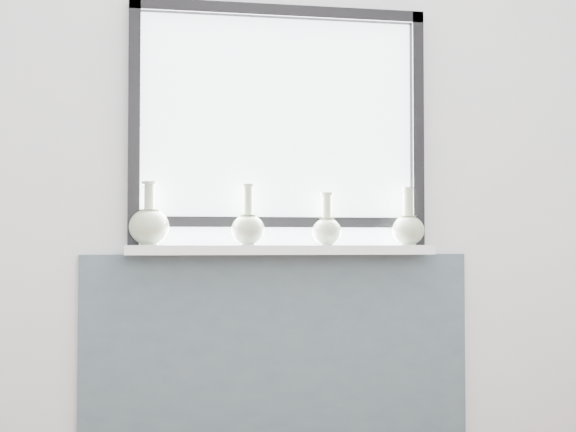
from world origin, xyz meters
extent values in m
cube|color=silver|center=(0.00, 1.81, 1.30)|extent=(3.60, 0.02, 2.60)
cube|color=#485A64|center=(0.00, 1.78, 0.43)|extent=(1.70, 0.03, 0.86)
cube|color=white|center=(0.00, 1.71, 0.88)|extent=(1.32, 0.18, 0.04)
cube|color=black|center=(-0.62, 1.76, 1.43)|extent=(0.05, 0.06, 1.05)
cube|color=black|center=(0.62, 1.76, 1.43)|extent=(0.05, 0.06, 1.05)
cube|color=black|center=(0.00, 1.76, 1.92)|extent=(1.30, 0.06, 0.05)
cube|color=black|center=(0.00, 1.76, 1.00)|extent=(1.20, 0.05, 0.04)
cube|color=white|center=(0.00, 1.79, 1.40)|extent=(1.20, 0.01, 1.00)
cylinder|color=#A5B793|center=(-0.56, 1.72, 0.90)|extent=(0.08, 0.08, 0.01)
ellipsoid|color=#A5B793|center=(-0.56, 1.72, 0.98)|extent=(0.17, 0.17, 0.15)
cone|color=#A5B793|center=(-0.56, 1.72, 1.03)|extent=(0.09, 0.09, 0.03)
cylinder|color=#A5B793|center=(-0.56, 1.72, 1.09)|extent=(0.04, 0.04, 0.12)
cylinder|color=#A5B793|center=(-0.56, 1.72, 1.16)|extent=(0.06, 0.06, 0.01)
cylinder|color=#A5B793|center=(-0.15, 1.71, 0.90)|extent=(0.06, 0.06, 0.01)
ellipsoid|color=#A5B793|center=(-0.15, 1.71, 0.97)|extent=(0.14, 0.14, 0.13)
cone|color=#A5B793|center=(-0.15, 1.71, 1.02)|extent=(0.08, 0.08, 0.03)
cylinder|color=#A5B793|center=(-0.15, 1.71, 1.08)|extent=(0.04, 0.04, 0.14)
cylinder|color=#A5B793|center=(-0.15, 1.71, 1.16)|extent=(0.06, 0.06, 0.01)
cylinder|color=#A5B793|center=(0.20, 1.72, 0.90)|extent=(0.06, 0.06, 0.01)
ellipsoid|color=#A5B793|center=(0.20, 1.72, 0.96)|extent=(0.13, 0.13, 0.12)
cone|color=#A5B793|center=(0.20, 1.72, 1.00)|extent=(0.07, 0.07, 0.03)
cylinder|color=#A5B793|center=(0.20, 1.72, 1.06)|extent=(0.04, 0.04, 0.12)
cylinder|color=#A5B793|center=(0.20, 1.72, 1.12)|extent=(0.06, 0.06, 0.01)
cylinder|color=#A5B793|center=(0.56, 1.69, 0.90)|extent=(0.06, 0.06, 0.01)
ellipsoid|color=#A5B793|center=(0.56, 1.69, 0.97)|extent=(0.14, 0.14, 0.13)
cone|color=#A5B793|center=(0.56, 1.69, 1.01)|extent=(0.08, 0.08, 0.03)
cylinder|color=#A5B793|center=(0.56, 1.69, 1.08)|extent=(0.04, 0.04, 0.13)
cylinder|color=#A5B793|center=(0.56, 1.69, 1.15)|extent=(0.05, 0.05, 0.01)
camera|label=1|loc=(-0.56, -1.68, 0.91)|focal=50.00mm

